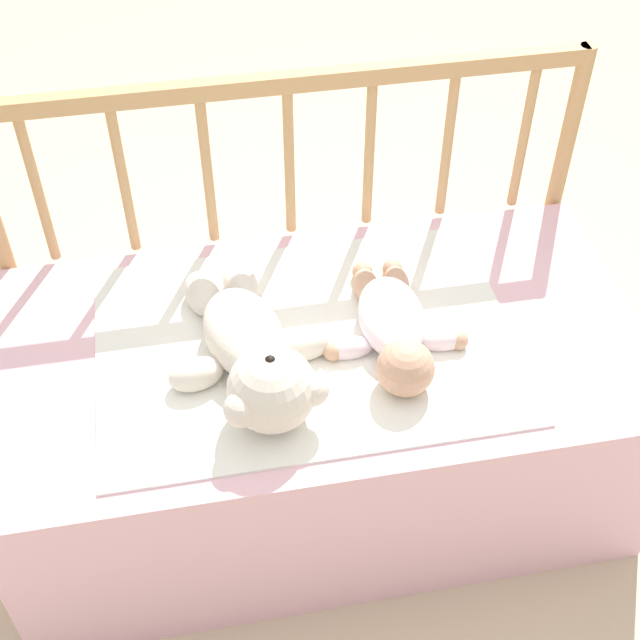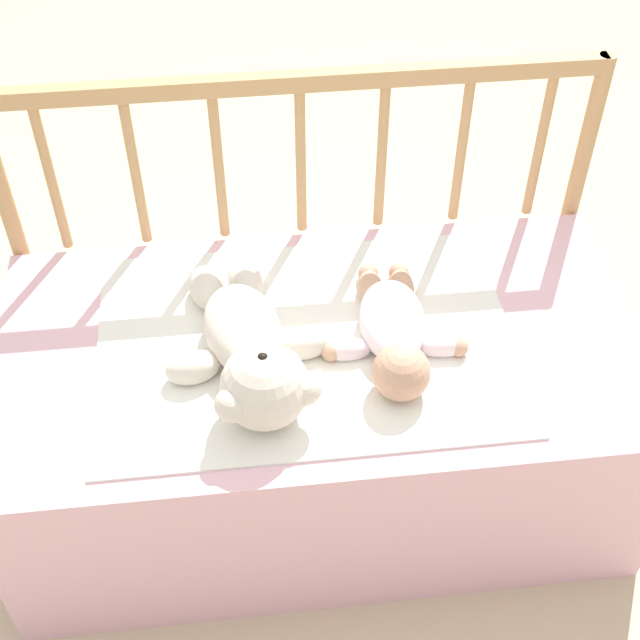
# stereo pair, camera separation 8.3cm
# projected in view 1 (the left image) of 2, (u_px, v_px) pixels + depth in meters

# --- Properties ---
(ground_plane) EXTENTS (12.00, 12.00, 0.00)m
(ground_plane) POSITION_uv_depth(u_px,v_px,m) (320.00, 475.00, 2.07)
(ground_plane) COLOR #C6B293
(crib_mattress) EXTENTS (1.28, 0.66, 0.45)m
(crib_mattress) POSITION_uv_depth(u_px,v_px,m) (320.00, 414.00, 1.91)
(crib_mattress) COLOR #EDB7C6
(crib_mattress) RESTS_ON ground_plane
(crib_rail) EXTENTS (1.28, 0.04, 0.84)m
(crib_rail) POSITION_uv_depth(u_px,v_px,m) (290.00, 178.00, 1.90)
(crib_rail) COLOR tan
(crib_rail) RESTS_ON ground_plane
(blanket) EXTENTS (0.81, 0.57, 0.01)m
(blanket) POSITION_uv_depth(u_px,v_px,m) (306.00, 342.00, 1.75)
(blanket) COLOR white
(blanket) RESTS_ON crib_mattress
(teddy_bear) EXTENTS (0.33, 0.47, 0.16)m
(teddy_bear) POSITION_uv_depth(u_px,v_px,m) (254.00, 355.00, 1.64)
(teddy_bear) COLOR silver
(teddy_bear) RESTS_ON crib_mattress
(baby) EXTENTS (0.29, 0.38, 0.11)m
(baby) POSITION_uv_depth(u_px,v_px,m) (394.00, 327.00, 1.72)
(baby) COLOR white
(baby) RESTS_ON crib_mattress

